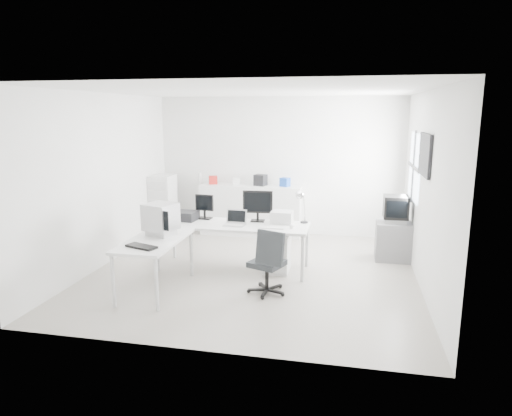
% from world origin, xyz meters
% --- Properties ---
extents(floor, '(5.00, 5.00, 0.01)m').
position_xyz_m(floor, '(0.00, 0.00, 0.00)').
color(floor, beige).
rests_on(floor, ground).
extents(ceiling, '(5.00, 5.00, 0.01)m').
position_xyz_m(ceiling, '(0.00, 0.00, 2.80)').
color(ceiling, white).
rests_on(ceiling, back_wall).
extents(back_wall, '(5.00, 0.02, 2.80)m').
position_xyz_m(back_wall, '(0.00, 2.50, 1.40)').
color(back_wall, white).
rests_on(back_wall, floor).
extents(left_wall, '(0.02, 5.00, 2.80)m').
position_xyz_m(left_wall, '(-2.50, 0.00, 1.40)').
color(left_wall, white).
rests_on(left_wall, floor).
extents(right_wall, '(0.02, 5.00, 2.80)m').
position_xyz_m(right_wall, '(2.50, 0.00, 1.40)').
color(right_wall, white).
rests_on(right_wall, floor).
extents(window, '(0.02, 1.20, 1.10)m').
position_xyz_m(window, '(2.48, 1.20, 1.60)').
color(window, white).
rests_on(window, right_wall).
extents(wall_picture, '(0.04, 0.90, 0.60)m').
position_xyz_m(wall_picture, '(2.47, 0.10, 1.90)').
color(wall_picture, black).
rests_on(wall_picture, right_wall).
extents(main_desk, '(2.40, 0.80, 0.75)m').
position_xyz_m(main_desk, '(-0.35, 0.09, 0.38)').
color(main_desk, silver).
rests_on(main_desk, floor).
extents(side_desk, '(0.70, 1.40, 0.75)m').
position_xyz_m(side_desk, '(-1.20, -1.01, 0.38)').
color(side_desk, silver).
rests_on(side_desk, floor).
extents(drawer_pedestal, '(0.40, 0.50, 0.60)m').
position_xyz_m(drawer_pedestal, '(0.35, 0.14, 0.30)').
color(drawer_pedestal, silver).
rests_on(drawer_pedestal, floor).
extents(inkjet_printer, '(0.45, 0.37, 0.15)m').
position_xyz_m(inkjet_printer, '(-1.20, 0.19, 0.82)').
color(inkjet_printer, black).
rests_on(inkjet_printer, main_desk).
extents(lcd_monitor_small, '(0.33, 0.21, 0.39)m').
position_xyz_m(lcd_monitor_small, '(-0.90, 0.34, 0.95)').
color(lcd_monitor_small, black).
rests_on(lcd_monitor_small, main_desk).
extents(lcd_monitor_large, '(0.49, 0.23, 0.50)m').
position_xyz_m(lcd_monitor_large, '(-0.00, 0.34, 1.00)').
color(lcd_monitor_large, black).
rests_on(lcd_monitor_large, main_desk).
extents(laptop, '(0.34, 0.35, 0.22)m').
position_xyz_m(laptop, '(-0.30, -0.01, 0.86)').
color(laptop, '#B7B7BA').
rests_on(laptop, main_desk).
extents(white_keyboard, '(0.39, 0.12, 0.02)m').
position_xyz_m(white_keyboard, '(0.30, -0.06, 0.76)').
color(white_keyboard, silver).
rests_on(white_keyboard, main_desk).
extents(white_mouse, '(0.07, 0.07, 0.07)m').
position_xyz_m(white_mouse, '(0.60, -0.01, 0.78)').
color(white_mouse, silver).
rests_on(white_mouse, main_desk).
extents(laser_printer, '(0.34, 0.29, 0.19)m').
position_xyz_m(laser_printer, '(0.40, 0.31, 0.85)').
color(laser_printer, '#BDBDBD').
rests_on(laser_printer, main_desk).
extents(desk_lamp, '(0.17, 0.17, 0.45)m').
position_xyz_m(desk_lamp, '(0.75, 0.39, 0.97)').
color(desk_lamp, silver).
rests_on(desk_lamp, main_desk).
extents(crt_monitor, '(0.55, 0.55, 0.51)m').
position_xyz_m(crt_monitor, '(-1.20, -0.76, 1.00)').
color(crt_monitor, '#B7B7BA').
rests_on(crt_monitor, side_desk).
extents(black_keyboard, '(0.47, 0.31, 0.03)m').
position_xyz_m(black_keyboard, '(-1.20, -1.41, 0.76)').
color(black_keyboard, black).
rests_on(black_keyboard, side_desk).
extents(office_chair, '(0.71, 0.71, 0.95)m').
position_xyz_m(office_chair, '(0.36, -0.79, 0.48)').
color(office_chair, '#2A2D2F').
rests_on(office_chair, floor).
extents(tv_cabinet, '(0.60, 0.49, 0.66)m').
position_xyz_m(tv_cabinet, '(2.22, 1.11, 0.33)').
color(tv_cabinet, slate).
rests_on(tv_cabinet, floor).
extents(crt_tv, '(0.50, 0.48, 0.45)m').
position_xyz_m(crt_tv, '(2.22, 1.11, 0.88)').
color(crt_tv, black).
rests_on(crt_tv, tv_cabinet).
extents(sideboard, '(2.06, 0.52, 1.03)m').
position_xyz_m(sideboard, '(-0.53, 2.24, 0.52)').
color(sideboard, silver).
rests_on(sideboard, floor).
extents(clutter_box_a, '(0.21, 0.20, 0.17)m').
position_xyz_m(clutter_box_a, '(-1.33, 2.24, 1.12)').
color(clutter_box_a, '#AB1D18').
rests_on(clutter_box_a, sideboard).
extents(clutter_box_b, '(0.16, 0.14, 0.14)m').
position_xyz_m(clutter_box_b, '(-0.83, 2.24, 1.10)').
color(clutter_box_b, silver).
rests_on(clutter_box_b, sideboard).
extents(clutter_box_c, '(0.27, 0.26, 0.22)m').
position_xyz_m(clutter_box_c, '(-0.33, 2.24, 1.14)').
color(clutter_box_c, black).
rests_on(clutter_box_c, sideboard).
extents(clutter_box_d, '(0.22, 0.21, 0.17)m').
position_xyz_m(clutter_box_d, '(0.17, 2.24, 1.12)').
color(clutter_box_d, '#1948B1').
rests_on(clutter_box_d, sideboard).
extents(clutter_bottle, '(0.07, 0.07, 0.22)m').
position_xyz_m(clutter_bottle, '(-1.63, 2.28, 1.14)').
color(clutter_bottle, silver).
rests_on(clutter_bottle, sideboard).
extents(filing_cabinet, '(0.44, 0.52, 1.24)m').
position_xyz_m(filing_cabinet, '(-2.28, 1.84, 0.62)').
color(filing_cabinet, silver).
rests_on(filing_cabinet, floor).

